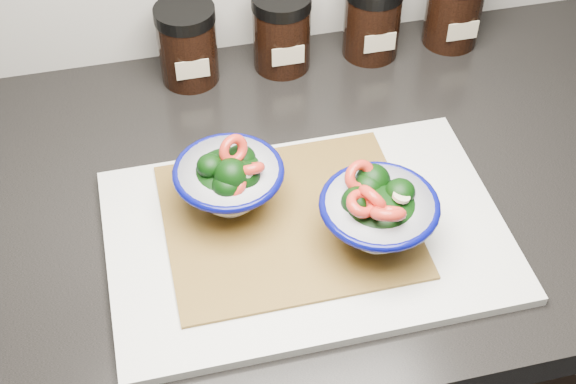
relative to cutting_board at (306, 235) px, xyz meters
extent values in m
cube|color=black|center=(0.17, 0.09, -0.48)|extent=(3.43, 0.58, 0.86)
cube|color=black|center=(0.17, 0.09, -0.03)|extent=(3.50, 0.60, 0.04)
cube|color=silver|center=(0.00, 0.00, 0.00)|extent=(0.45, 0.30, 0.01)
cube|color=olive|center=(-0.02, 0.02, 0.01)|extent=(0.28, 0.24, 0.00)
cylinder|color=white|center=(-0.08, 0.06, 0.01)|extent=(0.04, 0.04, 0.01)
ellipsoid|color=white|center=(-0.08, 0.06, 0.03)|extent=(0.07, 0.07, 0.03)
torus|color=#050755|center=(-0.08, 0.06, 0.06)|extent=(0.13, 0.13, 0.01)
torus|color=#050755|center=(-0.08, 0.06, 0.05)|extent=(0.10, 0.10, 0.00)
ellipsoid|color=black|center=(-0.08, 0.06, 0.05)|extent=(0.09, 0.09, 0.04)
ellipsoid|color=black|center=(-0.06, 0.04, 0.06)|extent=(0.04, 0.04, 0.04)
cylinder|color=#477233|center=(-0.06, 0.04, 0.05)|extent=(0.01, 0.01, 0.03)
ellipsoid|color=black|center=(-0.08, 0.03, 0.07)|extent=(0.03, 0.03, 0.03)
cylinder|color=#477233|center=(-0.08, 0.03, 0.06)|extent=(0.01, 0.01, 0.02)
ellipsoid|color=black|center=(-0.06, 0.07, 0.06)|extent=(0.04, 0.04, 0.03)
cylinder|color=#477233|center=(-0.06, 0.07, 0.05)|extent=(0.01, 0.01, 0.02)
ellipsoid|color=black|center=(-0.08, 0.04, 0.07)|extent=(0.04, 0.04, 0.04)
cylinder|color=#477233|center=(-0.08, 0.04, 0.06)|extent=(0.01, 0.01, 0.03)
ellipsoid|color=black|center=(-0.10, 0.06, 0.08)|extent=(0.03, 0.03, 0.03)
cylinder|color=#477233|center=(-0.10, 0.06, 0.07)|extent=(0.01, 0.01, 0.02)
torus|color=red|center=(-0.07, 0.07, 0.09)|extent=(0.05, 0.04, 0.05)
torus|color=red|center=(-0.06, 0.04, 0.08)|extent=(0.05, 0.05, 0.04)
torus|color=red|center=(-0.08, 0.03, 0.07)|extent=(0.05, 0.04, 0.04)
cylinder|color=#CCBC8E|center=(-0.06, 0.04, 0.08)|extent=(0.02, 0.02, 0.01)
cylinder|color=white|center=(0.07, -0.03, 0.01)|extent=(0.05, 0.05, 0.01)
ellipsoid|color=white|center=(0.07, -0.03, 0.03)|extent=(0.07, 0.07, 0.03)
torus|color=#050755|center=(0.07, -0.03, 0.07)|extent=(0.13, 0.13, 0.01)
torus|color=#050755|center=(0.07, -0.03, 0.05)|extent=(0.11, 0.11, 0.00)
ellipsoid|color=black|center=(0.07, -0.03, 0.06)|extent=(0.10, 0.10, 0.04)
ellipsoid|color=black|center=(0.07, -0.01, 0.07)|extent=(0.03, 0.03, 0.03)
cylinder|color=#477233|center=(0.07, -0.01, 0.06)|extent=(0.01, 0.01, 0.02)
ellipsoid|color=black|center=(0.07, 0.00, 0.07)|extent=(0.04, 0.04, 0.04)
cylinder|color=#477233|center=(0.07, 0.00, 0.05)|extent=(0.02, 0.01, 0.03)
ellipsoid|color=black|center=(0.05, -0.03, 0.07)|extent=(0.04, 0.04, 0.03)
cylinder|color=#477233|center=(0.05, -0.03, 0.06)|extent=(0.01, 0.01, 0.02)
ellipsoid|color=black|center=(0.10, -0.03, 0.07)|extent=(0.03, 0.03, 0.03)
cylinder|color=#477233|center=(0.10, -0.03, 0.06)|extent=(0.01, 0.01, 0.02)
torus|color=red|center=(0.06, 0.00, 0.08)|extent=(0.06, 0.05, 0.05)
torus|color=red|center=(0.06, -0.04, 0.08)|extent=(0.04, 0.04, 0.05)
torus|color=red|center=(0.07, -0.06, 0.08)|extent=(0.04, 0.04, 0.04)
torus|color=red|center=(0.05, -0.04, 0.08)|extent=(0.06, 0.06, 0.03)
cylinder|color=#CCBC8E|center=(0.09, -0.04, 0.08)|extent=(0.02, 0.02, 0.01)
cylinder|color=black|center=(-0.08, 0.33, 0.04)|extent=(0.08, 0.08, 0.09)
cylinder|color=black|center=(-0.08, 0.33, 0.10)|extent=(0.08, 0.08, 0.02)
cube|color=#C6B793|center=(-0.08, 0.29, 0.04)|extent=(0.05, 0.00, 0.03)
cylinder|color=black|center=(0.05, 0.33, 0.04)|extent=(0.08, 0.08, 0.09)
cylinder|color=black|center=(0.05, 0.33, 0.10)|extent=(0.08, 0.08, 0.02)
cube|color=#C6B793|center=(0.05, 0.29, 0.04)|extent=(0.04, 0.00, 0.03)
cylinder|color=black|center=(0.18, 0.33, 0.04)|extent=(0.08, 0.08, 0.09)
cube|color=#C6B793|center=(0.18, 0.29, 0.04)|extent=(0.04, 0.00, 0.03)
cylinder|color=black|center=(0.30, 0.33, 0.04)|extent=(0.08, 0.08, 0.09)
cube|color=#C6B793|center=(0.30, 0.29, 0.04)|extent=(0.04, 0.00, 0.03)
camera|label=1|loc=(-0.16, -0.58, 0.69)|focal=50.00mm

